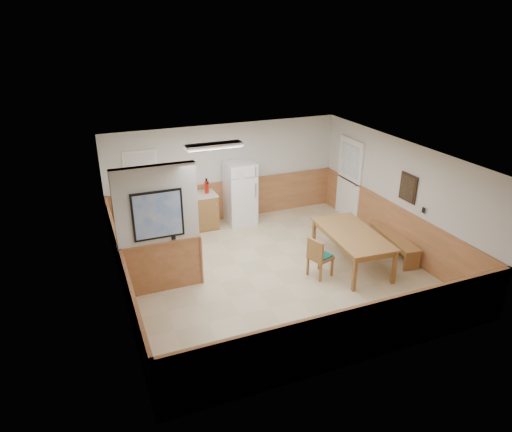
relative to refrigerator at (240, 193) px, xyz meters
name	(u,v)px	position (x,y,z in m)	size (l,w,h in m)	color
ground	(273,271)	(-0.24, -2.63, -0.80)	(6.00, 6.00, 0.00)	beige
ceiling	(275,155)	(-0.24, -2.63, 1.70)	(6.00, 6.00, 0.02)	white
back_wall	(226,173)	(-0.24, 0.37, 0.45)	(6.00, 0.02, 2.50)	silver
right_wall	(398,196)	(2.76, -2.63, 0.45)	(0.02, 6.00, 2.50)	silver
left_wall	(118,242)	(-3.24, -2.63, 0.45)	(0.02, 6.00, 2.50)	silver
wainscot_back	(227,201)	(-0.24, 0.35, -0.30)	(6.00, 0.04, 1.00)	#C2754D
wainscot_right	(394,227)	(2.74, -2.63, -0.30)	(0.04, 6.00, 1.00)	#C2754D
wainscot_left	(124,279)	(-3.22, -2.63, -0.30)	(0.04, 6.00, 1.00)	#C2754D
partition_wall	(159,232)	(-2.49, -2.43, 0.43)	(1.50, 0.20, 2.50)	silver
kitchen_counter	(184,213)	(-1.45, 0.05, -0.34)	(2.20, 0.61, 1.00)	brown
exterior_door	(349,179)	(2.72, -0.73, 0.25)	(0.07, 1.02, 2.15)	white
kitchen_window	(141,171)	(-2.34, 0.35, 0.75)	(0.80, 0.04, 1.00)	white
wall_painting	(408,188)	(2.73, -2.93, 0.75)	(0.04, 0.50, 0.60)	black
fluorescent_fixture	(214,146)	(-1.04, -1.33, 1.65)	(1.20, 0.30, 0.09)	white
refrigerator	(240,193)	(0.00, 0.00, 0.00)	(0.71, 0.72, 1.60)	white
dining_table	(352,237)	(1.40, -2.97, -0.14)	(1.14, 2.06, 0.75)	#A46D3C
dining_bench	(393,239)	(2.56, -2.87, -0.45)	(0.59, 1.71, 0.45)	#A46D3C
dining_chair	(318,255)	(0.50, -3.15, -0.30)	(0.65, 0.53, 0.85)	#A46D3C
fire_extinguisher	(207,187)	(-0.85, 0.04, 0.27)	(0.12, 0.12, 0.38)	#B91309
soap_bottle	(142,199)	(-2.43, 0.00, 0.20)	(0.06, 0.06, 0.20)	#198B30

